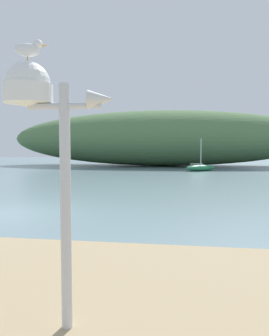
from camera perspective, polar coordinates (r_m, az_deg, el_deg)
name	(u,v)px	position (r m, az deg, el deg)	size (l,w,h in m)	color
ground_plane	(14,213)	(11.96, -20.19, -7.37)	(120.00, 120.00, 0.00)	gray
distant_hill	(161,138)	(39.89, 4.59, 5.16)	(36.87, 10.25, 6.63)	#517547
mast_structure	(39,109)	(3.82, -16.27, 9.85)	(1.24, 0.54, 2.97)	silver
seagull_on_radar	(29,49)	(3.99, -17.83, 19.09)	(0.34, 0.23, 0.25)	orange
sailboat_east_reach	(201,168)	(31.56, 11.41, 0.06)	(3.26, 2.68, 3.06)	#287A4C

